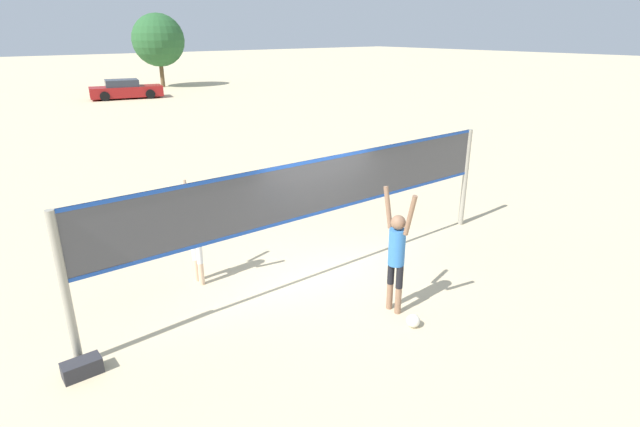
# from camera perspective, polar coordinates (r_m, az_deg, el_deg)

# --- Properties ---
(ground_plane) EXTENTS (200.00, 200.00, 0.00)m
(ground_plane) POSITION_cam_1_polar(r_m,az_deg,el_deg) (9.99, 0.00, -7.10)
(ground_plane) COLOR beige
(volleyball_net) EXTENTS (9.11, 0.12, 2.39)m
(volleyball_net) POSITION_cam_1_polar(r_m,az_deg,el_deg) (9.34, 0.00, 2.16)
(volleyball_net) COLOR gray
(volleyball_net) RESTS_ON ground_plane
(player_spiker) EXTENTS (0.28, 0.71, 2.19)m
(player_spiker) POSITION_cam_1_polar(r_m,az_deg,el_deg) (8.40, 8.76, -4.12)
(player_spiker) COLOR #8C664C
(player_spiker) RESTS_ON ground_plane
(player_blocker) EXTENTS (0.28, 0.69, 2.01)m
(player_blocker) POSITION_cam_1_polar(r_m,az_deg,el_deg) (9.58, -14.07, -2.09)
(player_blocker) COLOR beige
(player_blocker) RESTS_ON ground_plane
(volleyball) EXTENTS (0.22, 0.22, 0.22)m
(volleyball) POSITION_cam_1_polar(r_m,az_deg,el_deg) (8.50, 10.60, -11.96)
(volleyball) COLOR silver
(volleyball) RESTS_ON ground_plane
(gear_bag) EXTENTS (0.52, 0.27, 0.24)m
(gear_bag) POSITION_cam_1_polar(r_m,az_deg,el_deg) (8.09, -25.55, -15.63)
(gear_bag) COLOR #2D2D33
(gear_bag) RESTS_ON ground_plane
(parked_car_mid) EXTENTS (5.07, 2.80, 1.31)m
(parked_car_mid) POSITION_cam_1_polar(r_m,az_deg,el_deg) (38.59, -21.34, 13.03)
(parked_car_mid) COLOR maroon
(parked_car_mid) RESTS_ON ground_plane
(tree_left_cluster) EXTENTS (4.22, 4.22, 5.87)m
(tree_left_cluster) POSITION_cam_1_polar(r_m,az_deg,el_deg) (45.37, -17.99, 18.33)
(tree_left_cluster) COLOR brown
(tree_left_cluster) RESTS_ON ground_plane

